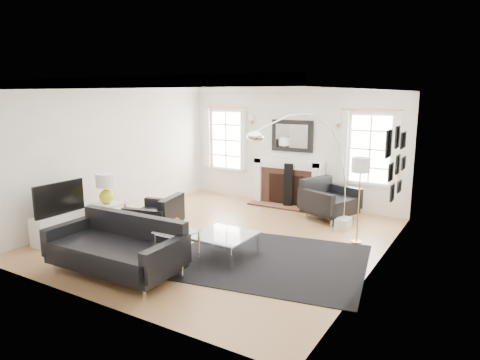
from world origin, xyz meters
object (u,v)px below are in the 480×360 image
Objects in this scene: armchair_right at (327,201)px; coffee_table at (224,236)px; sofa at (119,249)px; fireplace at (288,183)px; gourd_lamp at (106,186)px; armchair_left at (157,217)px; arc_floor_lamp at (301,166)px.

coffee_table is (-0.66, -3.03, -0.03)m from armchair_right.
armchair_right is (1.68, 4.33, 0.02)m from sofa.
gourd_lamp is at bearing -118.03° from fireplace.
armchair_left is 1.93× the size of gourd_lamp.
armchair_right reaches higher than armchair_left.
fireplace reaches higher than armchair_left.
coffee_table is at bearing -10.12° from armchair_left.
armchair_left is 3.60m from armchair_right.
fireplace is 4.97m from sofa.
fireplace is at bearing 84.55° from sofa.
armchair_right reaches higher than sofa.
coffee_table is 2.62m from gourd_lamp.
gourd_lamp is at bearing -135.55° from armchair_right.
arc_floor_lamp is (-0.18, -1.06, 0.88)m from armchair_right.
gourd_lamp is at bearing -145.38° from arc_floor_lamp.
gourd_lamp reaches higher than coffee_table.
armchair_right is at bearing 68.78° from sofa.
gourd_lamp is at bearing -154.07° from armchair_left.
sofa is 3.71m from arc_floor_lamp.
gourd_lamp is at bearing -177.30° from coffee_table.
armchair_right is at bearing 49.32° from armchair_left.
fireplace is at bearing 71.19° from armchair_left.
fireplace is 0.80× the size of sofa.
armchair_right is 1.38m from arc_floor_lamp.
sofa reaches higher than armchair_left.
fireplace is 1.32× the size of armchair_right.
gourd_lamp is 0.24× the size of arc_floor_lamp.
fireplace is 2.10m from arc_floor_lamp.
fireplace is 1.90× the size of coffee_table.
fireplace is at bearing 61.97° from gourd_lamp.
coffee_table is (1.02, 1.29, -0.00)m from sofa.
arc_floor_lamp is (1.50, 3.27, 0.90)m from sofa.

